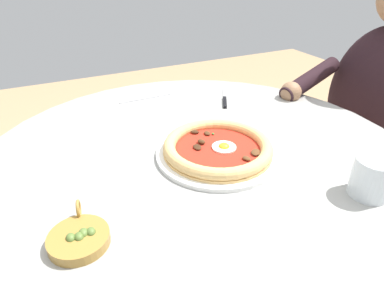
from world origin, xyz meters
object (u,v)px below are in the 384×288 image
Objects in this scene: pizza_on_plate at (218,149)px; fork_utensil at (146,98)px; olive_pan at (79,238)px; water_glass at (372,180)px; dining_table at (198,199)px; steak_knife at (225,99)px; diner_person at (363,150)px.

fork_utensil is at bearing -174.72° from pizza_on_plate.
water_glass is at bearing 77.69° from olive_pan.
dining_table is 5.88× the size of fork_utensil.
steak_knife reaches higher than dining_table.
steak_knife is at bearing 146.44° from pizza_on_plate.
water_glass is 0.56m from steak_knife.
dining_table is 0.41m from fork_utensil.
steak_knife is 0.61m from diner_person.
olive_pan is at bearing -28.93° from fork_utensil.
steak_knife is (-0.29, 0.19, -0.01)m from pizza_on_plate.
diner_person is (-0.12, 0.72, -0.25)m from pizza_on_plate.
diner_person reaches higher than olive_pan.
steak_knife is at bearing -108.53° from diner_person.
diner_person is at bearing 125.91° from water_glass.
diner_person is (-0.09, 0.76, -0.09)m from dining_table.
dining_table is at bearing -41.27° from steak_knife.
fork_utensil is (-0.68, -0.24, -0.03)m from water_glass.
fork_utensil is (-0.56, 0.31, -0.01)m from olive_pan.
steak_knife is 0.69m from olive_pan.
dining_table is 0.93× the size of diner_person.
pizza_on_plate is at bearing -80.92° from diner_person.
water_glass is 0.45× the size of fork_utensil.
dining_table is 5.78× the size of steak_knife.
water_glass is at bearing 39.15° from dining_table.
olive_pan reaches higher than dining_table.
dining_table is 8.39× the size of olive_pan.
pizza_on_plate is 0.77m from diner_person.
dining_table is 13.01× the size of water_glass.
water_glass is at bearing 0.70° from steak_knife.
water_glass is (0.26, 0.20, 0.02)m from pizza_on_plate.
olive_pan is at bearing -67.75° from pizza_on_plate.
olive_pan is (0.17, -0.31, 0.16)m from dining_table.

